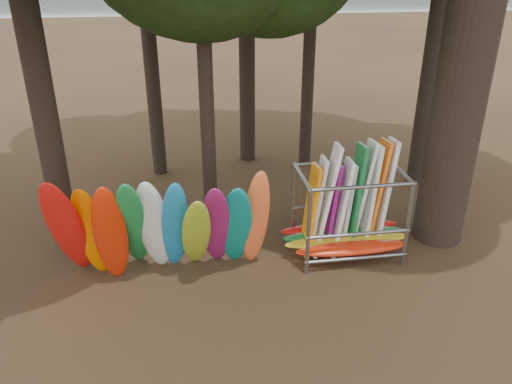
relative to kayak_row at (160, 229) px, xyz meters
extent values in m
plane|color=#47331E|center=(2.56, -0.13, -1.32)|extent=(120.00, 120.00, 0.00)
plane|color=gray|center=(2.56, 59.87, -1.32)|extent=(160.00, 160.00, 0.00)
cylinder|color=black|center=(-2.48, 2.04, 4.54)|extent=(0.58, 0.58, 11.72)
cylinder|color=black|center=(1.25, 2.41, 3.26)|extent=(0.37, 0.37, 9.17)
ellipsoid|color=red|center=(-1.92, 0.03, 0.12)|extent=(0.85, 1.88, 3.04)
ellipsoid|color=#FF7000|center=(-1.47, 0.16, -0.08)|extent=(0.81, 1.09, 2.56)
ellipsoid|color=red|center=(-1.02, -0.19, 0.03)|extent=(0.81, 1.34, 2.81)
ellipsoid|color=#1C813D|center=(-0.58, 0.08, 0.06)|extent=(0.72, 1.99, 2.93)
ellipsoid|color=silver|center=(-0.13, 0.08, 0.00)|extent=(0.86, 1.47, 2.77)
ellipsoid|color=#1B7CBE|center=(0.32, -0.01, 0.01)|extent=(0.80, 1.64, 2.81)
ellipsoid|color=#A3BE28|center=(0.77, -0.15, -0.12)|extent=(0.73, 1.94, 2.56)
ellipsoid|color=#8A1758|center=(1.21, -0.04, -0.05)|extent=(0.76, 1.73, 2.69)
ellipsoid|color=#0A7C74|center=(1.66, -0.01, -0.10)|extent=(0.76, 1.46, 2.57)
ellipsoid|color=orange|center=(2.11, 0.06, 0.03)|extent=(0.74, 1.23, 2.80)
ellipsoid|color=red|center=(4.42, -0.01, -0.90)|extent=(2.78, 0.55, 0.24)
ellipsoid|color=gold|center=(4.42, 0.35, -0.90)|extent=(3.16, 0.55, 0.24)
ellipsoid|color=#1A7730|center=(4.42, 0.65, -0.90)|extent=(3.10, 0.55, 0.24)
ellipsoid|color=red|center=(4.42, 1.01, -0.90)|extent=(3.07, 0.55, 0.24)
cube|color=orange|center=(3.52, 0.60, -0.18)|extent=(0.39, 0.77, 2.32)
cube|color=silver|center=(3.70, 0.75, -0.12)|extent=(0.47, 0.75, 2.43)
cube|color=white|center=(3.88, 0.61, 0.08)|extent=(0.66, 0.76, 2.80)
cube|color=#8C1771|center=(4.06, 0.71, -0.18)|extent=(0.40, 0.74, 2.31)
cube|color=white|center=(4.24, 0.56, -0.12)|extent=(0.50, 0.75, 2.43)
cube|color=white|center=(4.42, 0.76, -0.20)|extent=(0.38, 0.77, 2.28)
cube|color=#197235|center=(4.60, 0.62, 0.04)|extent=(0.34, 0.79, 2.77)
cube|color=white|center=(4.78, 0.75, 0.07)|extent=(0.62, 0.77, 2.79)
cube|color=silver|center=(4.96, 0.62, 0.04)|extent=(0.37, 0.78, 2.76)
cube|color=orange|center=(5.15, 0.73, 0.07)|extent=(0.53, 0.79, 2.80)
cube|color=silver|center=(5.33, 0.64, 0.08)|extent=(0.45, 0.78, 2.84)
camera|label=1|loc=(0.60, -9.67, 5.29)|focal=35.00mm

